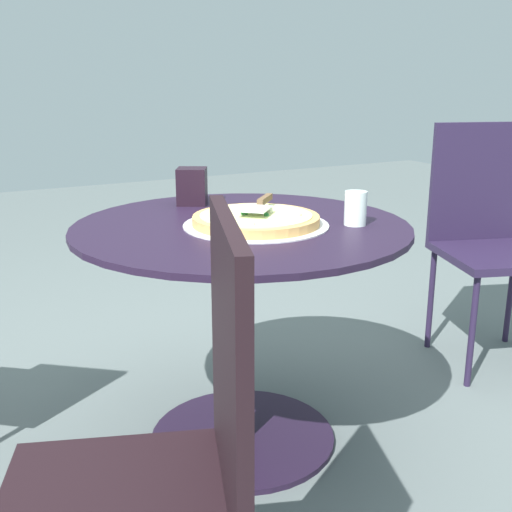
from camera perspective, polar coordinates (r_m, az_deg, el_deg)
The scene contains 8 objects.
ground_plane at distance 2.12m, azimuth -1.19°, elevation -16.00°, with size 10.00×10.00×0.00m, color slate.
patio_table at distance 1.91m, azimuth -1.28°, elevation -3.20°, with size 0.98×0.98×0.71m.
pizza_on_tray at distance 1.83m, azimuth 0.01°, elevation 3.22°, with size 0.42×0.42×0.05m.
pizza_server at distance 1.86m, azimuth 0.38°, elevation 4.70°, with size 0.18×0.18×0.02m.
drinking_cup at distance 1.85m, azimuth 8.88°, elevation 4.24°, with size 0.06×0.06×0.10m, color silver.
napkin_dispenser at distance 2.13m, azimuth -5.74°, elevation 6.22°, with size 0.09×0.09×0.12m, color black.
patio_chair_near at distance 1.11m, azimuth -8.01°, elevation -17.39°, with size 0.51×0.51×0.92m.
patio_chair_corner at distance 2.69m, azimuth 20.17°, elevation 2.38°, with size 0.53×0.53×0.94m.
Camera 1 is at (1.61, -0.80, 1.13)m, focal length 44.78 mm.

